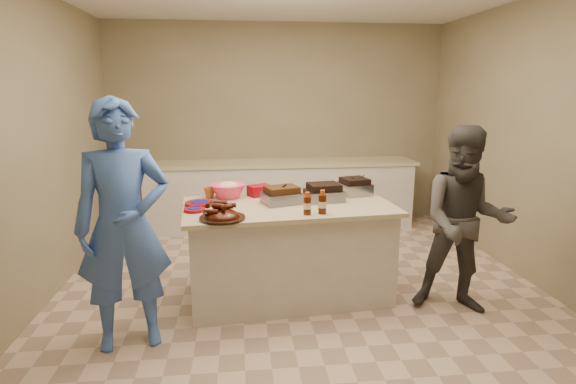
{
  "coord_description": "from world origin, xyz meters",
  "views": [
    {
      "loc": [
        -0.55,
        -3.67,
        1.84
      ],
      "look_at": [
        -0.12,
        0.15,
        0.96
      ],
      "focal_mm": 28.0,
      "sensor_mm": 36.0,
      "label": 1
    }
  ],
  "objects": [
    {
      "name": "island",
      "position": [
        -0.12,
        0.1,
        0.0
      ],
      "size": [
        1.88,
        1.11,
        0.86
      ],
      "primitive_type": null,
      "rotation": [
        0.0,
        0.0,
        0.09
      ],
      "color": "silver",
      "rests_on": "ground"
    },
    {
      "name": "guest_blue",
      "position": [
        -1.36,
        -0.55,
        0.0
      ],
      "size": [
        1.03,
        1.9,
        0.43
      ],
      "primitive_type": "imported",
      "rotation": [
        0.0,
        0.0,
        0.22
      ],
      "color": "#4067BF",
      "rests_on": "ground"
    },
    {
      "name": "basket_stack",
      "position": [
        -0.36,
        0.45,
        0.86
      ],
      "size": [
        0.24,
        0.22,
        0.1
      ],
      "primitive_type": "cube",
      "rotation": [
        0.0,
        0.0,
        0.44
      ],
      "color": "maroon",
      "rests_on": "island"
    },
    {
      "name": "bbq_bottle_a",
      "position": [
        -0.01,
        -0.24,
        0.86
      ],
      "size": [
        0.07,
        0.07,
        0.18
      ],
      "primitive_type": "cylinder",
      "rotation": [
        0.0,
        0.0,
        0.09
      ],
      "color": "#431506",
      "rests_on": "island"
    },
    {
      "name": "guest_gray",
      "position": [
        1.28,
        -0.33,
        0.0
      ],
      "size": [
        1.22,
        1.72,
        0.59
      ],
      "primitive_type": "imported",
      "rotation": [
        0.0,
        0.0,
        -0.32
      ],
      "color": "#47433F",
      "rests_on": "ground"
    },
    {
      "name": "back_counter",
      "position": [
        0.0,
        2.2,
        0.45
      ],
      "size": [
        3.6,
        0.64,
        0.9
      ],
      "primitive_type": null,
      "color": "silver",
      "rests_on": "ground"
    },
    {
      "name": "roasting_pan",
      "position": [
        0.54,
        0.41,
        0.86
      ],
      "size": [
        0.32,
        0.32,
        0.11
      ],
      "primitive_type": "cube",
      "rotation": [
        0.0,
        0.0,
        0.23
      ],
      "color": "gray",
      "rests_on": "island"
    },
    {
      "name": "pulled_pork_tray",
      "position": [
        -0.18,
        0.14,
        0.86
      ],
      "size": [
        0.38,
        0.33,
        0.1
      ],
      "primitive_type": "cube",
      "rotation": [
        0.0,
        0.0,
        0.31
      ],
      "color": "#47230F",
      "rests_on": "island"
    },
    {
      "name": "sausage_plate",
      "position": [
        -0.1,
        0.46,
        0.86
      ],
      "size": [
        0.32,
        0.32,
        0.05
      ],
      "primitive_type": "cylinder",
      "rotation": [
        0.0,
        0.0,
        -0.2
      ],
      "color": "silver",
      "rests_on": "island"
    },
    {
      "name": "rib_platter",
      "position": [
        -0.68,
        -0.29,
        0.86
      ],
      "size": [
        0.39,
        0.39,
        0.14
      ],
      "primitive_type": null,
      "rotation": [
        0.0,
        0.0,
        -0.1
      ],
      "color": "#441105",
      "rests_on": "island"
    },
    {
      "name": "plate_stack_small",
      "position": [
        -0.92,
        -0.04,
        0.86
      ],
      "size": [
        0.19,
        0.19,
        0.02
      ],
      "primitive_type": "cylinder",
      "rotation": [
        0.0,
        0.0,
        0.09
      ],
      "color": "maroon",
      "rests_on": "island"
    },
    {
      "name": "plate_stack_large",
      "position": [
        -0.89,
        0.15,
        0.86
      ],
      "size": [
        0.27,
        0.27,
        0.03
      ],
      "primitive_type": "cylinder",
      "rotation": [
        0.0,
        0.0,
        0.09
      ],
      "color": "maroon",
      "rests_on": "island"
    },
    {
      "name": "mustard_bottle",
      "position": [
        -0.24,
        0.3,
        0.86
      ],
      "size": [
        0.05,
        0.05,
        0.12
      ],
      "primitive_type": "cylinder",
      "rotation": [
        0.0,
        0.0,
        0.09
      ],
      "color": "yellow",
      "rests_on": "island"
    },
    {
      "name": "bbq_bottle_b",
      "position": [
        0.11,
        -0.23,
        0.86
      ],
      "size": [
        0.07,
        0.07,
        0.2
      ],
      "primitive_type": "cylinder",
      "rotation": [
        0.0,
        0.0,
        0.09
      ],
      "color": "#431506",
      "rests_on": "island"
    },
    {
      "name": "sauce_bowl",
      "position": [
        -0.14,
        0.2,
        0.86
      ],
      "size": [
        0.13,
        0.05,
        0.13
      ],
      "primitive_type": "imported",
      "rotation": [
        0.0,
        0.0,
        0.09
      ],
      "color": "silver",
      "rests_on": "island"
    },
    {
      "name": "mac_cheese_dish",
      "position": [
        0.55,
        0.53,
        0.86
      ],
      "size": [
        0.36,
        0.29,
        0.09
      ],
      "primitive_type": "cube",
      "rotation": [
        0.0,
        0.0,
        -0.15
      ],
      "color": "orange",
      "rests_on": "island"
    },
    {
      "name": "coleslaw_bowl",
      "position": [
        -0.65,
        0.4,
        0.86
      ],
      "size": [
        0.34,
        0.34,
        0.22
      ],
      "primitive_type": null,
      "rotation": [
        0.0,
        0.0,
        0.09
      ],
      "color": "#FF3B5F",
      "rests_on": "island"
    },
    {
      "name": "plastic_cup",
      "position": [
        -0.82,
        0.41,
        0.86
      ],
      "size": [
        0.11,
        0.11,
        0.1
      ],
      "primitive_type": "imported",
      "rotation": [
        0.0,
        0.0,
        0.09
      ],
      "color": "#A35121",
      "rests_on": "island"
    },
    {
      "name": "brisket_tray",
      "position": [
        0.21,
        0.21,
        0.86
      ],
      "size": [
        0.35,
        0.31,
        0.1
      ],
      "primitive_type": "cube",
      "rotation": [
        0.0,
        0.0,
        0.14
      ],
      "color": "black",
      "rests_on": "island"
    },
    {
      "name": "room",
      "position": [
        0.0,
        0.0,
        0.0
      ],
      "size": [
        4.5,
        5.0,
        2.7
      ],
      "primitive_type": null,
      "color": "gray",
      "rests_on": "ground"
    }
  ]
}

